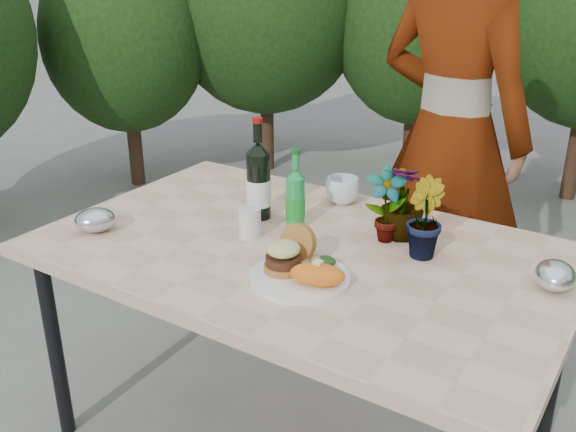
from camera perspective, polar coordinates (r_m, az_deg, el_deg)
The scene contains 17 objects.
patio_table at distance 2.00m, azimuth 1.25°, elevation -4.20°, with size 1.60×1.00×0.75m.
shrub_hedge at distance 3.40m, azimuth 14.25°, elevation 13.87°, with size 6.93×4.97×2.06m.
dinner_plate at distance 1.78m, azimuth 1.07°, elevation -5.51°, with size 0.28×0.28×0.01m, color white.
burger_stack at distance 1.80m, azimuth -0.09°, elevation -3.32°, with size 0.11×0.16×0.11m.
sweet_potato at distance 1.72m, azimuth 2.66°, elevation -5.22°, with size 0.15×0.08×0.06m, color orange.
grilled_veg at distance 1.83m, azimuth 3.07°, elevation -3.93°, with size 0.08×0.05×0.03m.
wine_bottle at distance 2.15m, azimuth -2.64°, elevation 3.05°, with size 0.08×0.08×0.35m.
sparkling_water at distance 2.08m, azimuth 0.66°, elevation 1.50°, with size 0.06×0.06×0.26m.
plastic_cup at distance 2.03m, azimuth -3.43°, elevation -0.57°, with size 0.07×0.07×0.10m, color silver.
seedling_left at distance 1.99m, azimuth 8.69°, elevation 0.95°, with size 0.13×0.09×0.24m, color #2D591E.
seedling_mid at distance 1.92m, azimuth 11.92°, elevation -0.18°, with size 0.13×0.11×0.24m, color #29581E.
seedling_right at distance 2.03m, azimuth 10.17°, elevation 1.29°, with size 0.14×0.14×0.24m, color #2A561D.
blue_bowl at distance 2.30m, azimuth 4.86°, elevation 2.27°, with size 0.12×0.12×0.10m, color silver.
foil_packet_left at distance 2.16m, azimuth -16.77°, elevation -0.35°, with size 0.13×0.11×0.08m, color #B9BDC1.
foil_packet_right at distance 1.87m, azimuth 22.64°, elevation -4.88°, with size 0.13×0.11×0.08m, color silver.
person at distance 2.64m, azimuth 14.23°, elevation 7.04°, with size 0.67×0.44×1.83m, color #9C654E.
terracotta_pot at distance 4.43m, azimuth -1.97°, elevation 2.59°, with size 0.17×0.17×0.14m.
Camera 1 is at (0.93, -1.52, 1.60)m, focal length 40.00 mm.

